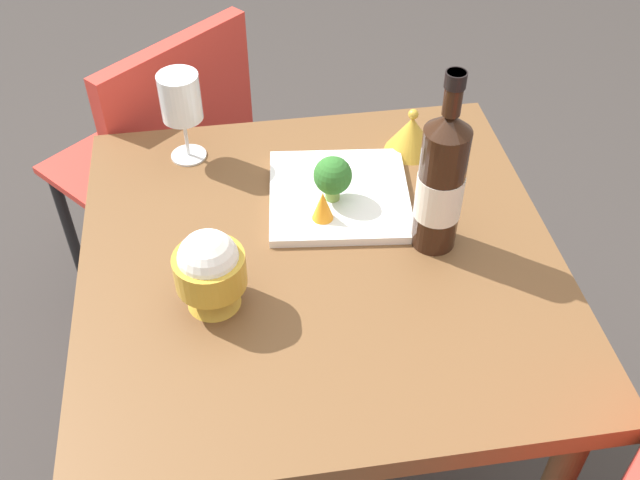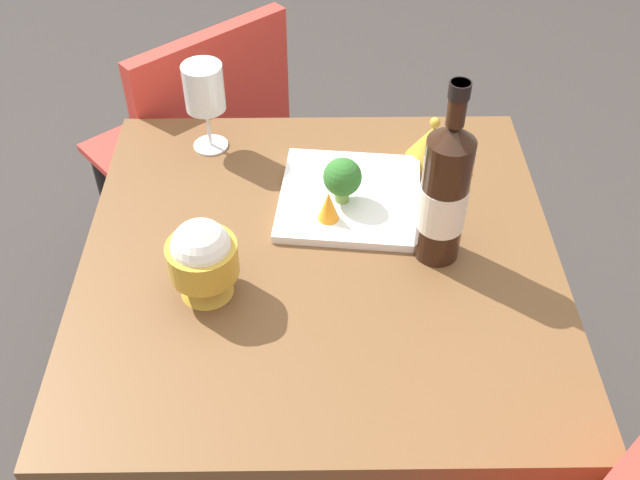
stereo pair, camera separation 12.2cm
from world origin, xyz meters
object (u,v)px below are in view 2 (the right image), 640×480
Objects in this scene: wine_glass at (204,90)px; rice_bowl_lid at (433,142)px; chair_by_wall at (202,142)px; wine_bottle at (444,193)px; rice_bowl at (203,258)px; carrot_garnish_left at (328,206)px; serving_plate at (350,197)px; broccoli_floret at (342,178)px.

wine_glass is 0.44m from rice_bowl_lid.
wine_bottle is (-0.60, -0.48, 0.34)m from chair_by_wall.
chair_by_wall is 0.75m from rice_bowl.
rice_bowl_lid is 0.28m from carrot_garnish_left.
wine_glass is 0.65× the size of serving_plate.
wine_glass is 1.26× the size of rice_bowl.
broccoli_floret reaches higher than rice_bowl_lid.
wine_bottle is at bearing -77.21° from rice_bowl.
broccoli_floret is 0.06m from carrot_garnish_left.
rice_bowl is 0.30m from broccoli_floret.
chair_by_wall is at bearing 33.65° from broccoli_floret.
rice_bowl reaches higher than carrot_garnish_left.
rice_bowl_lid is (-0.04, -0.43, -0.09)m from wine_glass.
broccoli_floret reaches higher than carrot_garnish_left.
chair_by_wall is 3.08× the size of serving_plate.
rice_bowl is at bearing 132.91° from serving_plate.
wine_bottle reaches higher than rice_bowl.
rice_bowl_lid is 0.21m from serving_plate.
rice_bowl_lid is 1.17× the size of broccoli_floret.
chair_by_wall reaches higher than broccoli_floret.
serving_plate is (0.13, 0.14, -0.12)m from wine_bottle.
rice_bowl_lid is (-0.35, -0.50, 0.25)m from chair_by_wall.
carrot_garnish_left is (-0.07, 0.04, 0.04)m from serving_plate.
wine_glass is at bearing 4.61° from rice_bowl.
wine_bottle is 5.82× the size of carrot_garnish_left.
rice_bowl is at bearing 102.79° from wine_bottle.
chair_by_wall is at bearing 8.47° from rice_bowl.
rice_bowl_lid reaches higher than carrot_garnish_left.
wine_glass is at bearing 53.29° from wine_bottle.
broccoli_floret is (-0.02, 0.01, 0.06)m from serving_plate.
rice_bowl_lid is (0.26, -0.02, -0.09)m from wine_bottle.
chair_by_wall is at bearing 38.33° from wine_bottle.
rice_bowl reaches higher than broccoli_floret.
carrot_garnish_left is at bearing 68.96° from wine_bottle.
broccoli_floret is at bearing 128.41° from rice_bowl_lid.
wine_glass is (-0.30, -0.07, 0.34)m from chair_by_wall.
wine_bottle is at bearing -126.71° from wine_glass.
serving_plate is at bearing -31.61° from carrot_garnish_left.
wine_glass reaches higher than rice_bowl_lid.
rice_bowl is at bearing 128.22° from carrot_garnish_left.
carrot_garnish_left is at bearing 133.14° from rice_bowl_lid.
rice_bowl is 1.65× the size of broccoli_floret.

